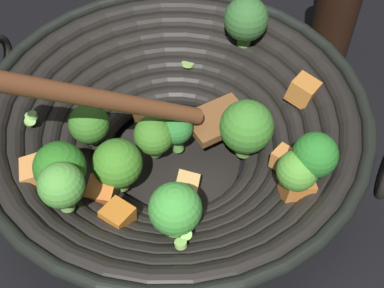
{
  "coord_description": "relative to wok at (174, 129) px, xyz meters",
  "views": [
    {
      "loc": [
        -0.35,
        -0.12,
        0.5
      ],
      "look_at": [
        0.01,
        -0.02,
        0.03
      ],
      "focal_mm": 49.15,
      "sensor_mm": 36.0,
      "label": 1
    }
  ],
  "objects": [
    {
      "name": "ground_plane",
      "position": [
        0.0,
        0.0,
        -0.07
      ],
      "size": [
        4.0,
        4.0,
        0.0
      ],
      "primitive_type": "plane",
      "color": "black"
    },
    {
      "name": "wok",
      "position": [
        0.0,
        0.0,
        0.0
      ],
      "size": [
        0.42,
        0.45,
        0.25
      ],
      "color": "black",
      "rests_on": "ground"
    },
    {
      "name": "soy_sauce_bottle",
      "position": [
        0.23,
        -0.15,
        0.02
      ],
      "size": [
        0.06,
        0.06,
        0.21
      ],
      "color": "black",
      "rests_on": "ground"
    }
  ]
}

